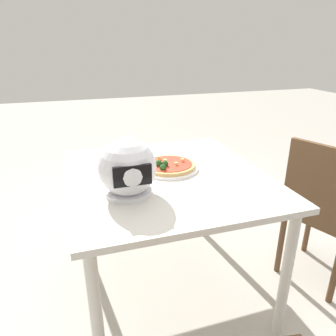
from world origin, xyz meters
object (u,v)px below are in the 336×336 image
object	(u,v)px
motorcycle_helmet	(127,169)
drinking_glass	(129,145)
dining_table	(167,188)
chair_side	(322,208)
pizza	(168,165)

from	to	relation	value
motorcycle_helmet	drinking_glass	size ratio (longest dim) A/B	2.56
dining_table	motorcycle_helmet	xyz separation A→B (m)	(0.23, 0.17, 0.21)
dining_table	chair_side	size ratio (longest dim) A/B	1.20
dining_table	motorcycle_helmet	size ratio (longest dim) A/B	4.17
dining_table	chair_side	bearing A→B (deg)	166.84
dining_table	pizza	xyz separation A→B (m)	(-0.03, -0.06, 0.11)
dining_table	chair_side	xyz separation A→B (m)	(-0.87, 0.20, -0.16)
drinking_glass	chair_side	xyz separation A→B (m)	(-0.99, 0.61, -0.29)
dining_table	pizza	world-z (taller)	pizza
pizza	motorcycle_helmet	xyz separation A→B (m)	(0.26, 0.23, 0.10)
dining_table	pizza	size ratio (longest dim) A/B	3.85
pizza	motorcycle_helmet	bearing A→B (deg)	40.93
drinking_glass	chair_side	world-z (taller)	chair_side
drinking_glass	chair_side	bearing A→B (deg)	148.40
dining_table	pizza	bearing A→B (deg)	-114.45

